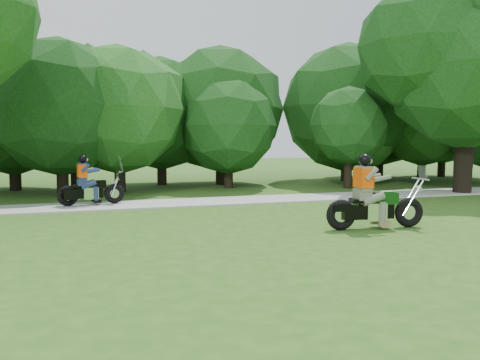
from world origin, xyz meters
TOP-DOWN VIEW (x-y plane):
  - ground at (0.00, 0.00)m, footprint 100.00×100.00m
  - walkway at (0.00, 8.00)m, footprint 60.00×2.20m
  - tree_line at (0.77, 14.70)m, footprint 39.47×12.64m
  - big_tree_east at (10.46, 7.87)m, footprint 9.07×6.89m
  - chopper_motorcycle at (1.99, 1.59)m, footprint 2.74×0.80m
  - touring_motorcycle at (-5.03, 8.21)m, footprint 2.29×0.92m

SIDE VIEW (x-z plane):
  - ground at x=0.00m, z-range 0.00..0.00m
  - walkway at x=0.00m, z-range 0.00..0.06m
  - touring_motorcycle at x=-5.03m, z-range -0.18..1.57m
  - chopper_motorcycle at x=1.99m, z-range -0.26..1.70m
  - tree_line at x=0.77m, z-range -0.19..7.62m
  - big_tree_east at x=10.46m, z-range 0.80..11.26m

